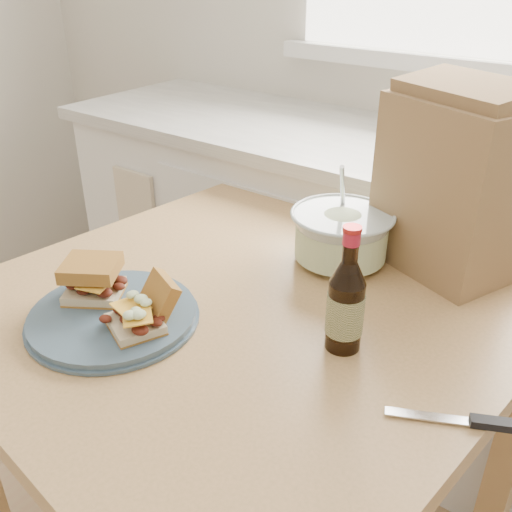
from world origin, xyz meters
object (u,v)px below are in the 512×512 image
Objects in this scene: dining_table at (243,351)px; coleslaw_bowl at (341,238)px; beer_bottle at (346,304)px; plate at (113,316)px; paper_bag at (451,188)px.

coleslaw_bowl is at bearing 81.83° from dining_table.
beer_bottle is (0.16, -0.27, 0.03)m from coleslaw_bowl.
dining_table is 4.90× the size of coleslaw_bowl.
plate is 1.34× the size of beer_bottle.
dining_table is at bearing -105.11° from coleslaw_bowl.
plate reaches higher than dining_table.
beer_bottle is (0.38, 0.19, 0.08)m from plate.
beer_bottle is at bearing 5.16° from dining_table.
plate is at bearing -116.13° from coleslaw_bowl.
paper_bag is at bearing 31.85° from coleslaw_bowl.
dining_table is 3.57× the size of plate.
paper_bag reaches higher than beer_bottle.
dining_table is 0.54m from paper_bag.
plate is 1.37× the size of coleslaw_bowl.
plate is 0.85× the size of paper_bag.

